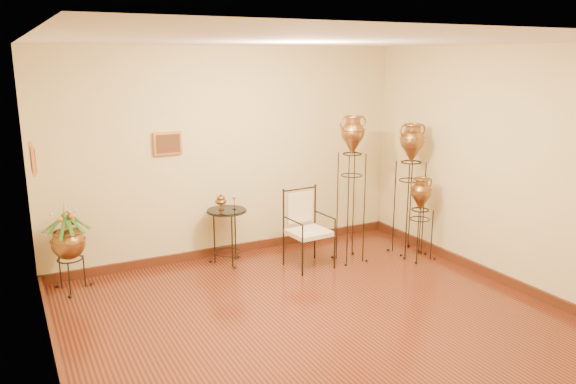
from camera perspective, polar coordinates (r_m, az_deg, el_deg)
name	(u,v)px	position (r m, az deg, el deg)	size (l,w,h in m)	color
ground	(325,327)	(5.84, 3.77, -13.54)	(5.00, 5.00, 0.00)	#622A17
room_shell	(327,158)	(5.29, 3.97, 3.44)	(5.02, 5.02, 2.81)	#D5C089
amphora_tall	(351,188)	(7.36, 6.44, 0.44)	(0.49, 0.49, 1.95)	black
amphora_mid	(410,188)	(7.78, 12.27, 0.36)	(0.44, 0.44, 1.83)	black
amphora_short	(420,218)	(7.69, 13.23, -2.59)	(0.35, 0.35, 1.13)	black
planter_urn	(68,239)	(6.92, -21.45, -4.49)	(0.61, 0.61, 1.12)	black
armchair	(309,229)	(7.21, 2.15, -3.81)	(0.60, 0.57, 1.01)	black
side_table	(227,235)	(7.41, -6.20, -4.40)	(0.54, 0.54, 0.93)	black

